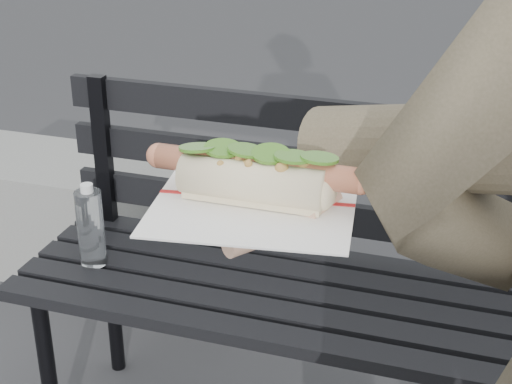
% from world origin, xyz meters
% --- Properties ---
extents(park_bench, '(1.50, 0.44, 0.88)m').
position_xyz_m(park_bench, '(-0.09, 0.98, 0.52)').
color(park_bench, black).
rests_on(park_bench, ground).
extents(concrete_block, '(1.20, 0.40, 0.40)m').
position_xyz_m(concrete_block, '(-1.03, 1.59, 0.20)').
color(concrete_block, slate).
rests_on(concrete_block, ground).
extents(held_hotdog, '(0.63, 0.30, 0.20)m').
position_xyz_m(held_hotdog, '(0.20, 0.13, 1.16)').
color(held_hotdog, '#484230').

